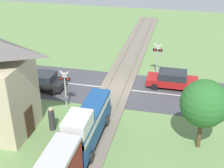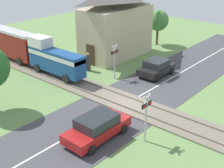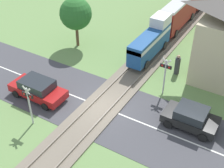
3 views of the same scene
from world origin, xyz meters
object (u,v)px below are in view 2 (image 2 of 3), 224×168
car_far_side (156,67)px  pedestrian_by_station (88,62)px  train (6,41)px  car_near_crossing (97,127)px  crossing_signal_west_approach (146,112)px  station_building (116,23)px  crossing_signal_east_approach (115,57)px

car_far_side → pedestrian_by_station: bearing=119.4°
train → pedestrian_by_station: bearing=-71.0°
train → car_near_crossing: (-4.79, -17.30, -1.10)m
crossing_signal_west_approach → pedestrian_by_station: crossing_signal_west_approach is taller
car_far_side → pedestrian_by_station: pedestrian_by_station is taller
car_near_crossing → crossing_signal_west_approach: size_ratio=1.42×
station_building → pedestrian_by_station: 5.90m
car_near_crossing → crossing_signal_west_approach: (1.63, -2.42, 1.22)m
car_near_crossing → car_far_side: 11.34m
train → crossing_signal_east_approach: bearing=-75.2°
car_far_side → crossing_signal_east_approach: size_ratio=1.17×
pedestrian_by_station → crossing_signal_east_approach: bearing=-87.8°
crossing_signal_east_approach → station_building: (5.03, 4.02, 1.55)m
car_far_side → station_building: station_building is taller
car_far_side → train: bearing=113.2°
train → crossing_signal_east_approach: (3.16, -12.00, 0.12)m
car_near_crossing → pedestrian_by_station: 11.52m
car_near_crossing → crossing_signal_east_approach: (7.96, 5.30, 1.22)m
train → car_far_side: bearing=-66.8°
crossing_signal_west_approach → station_building: bearing=46.0°
pedestrian_by_station → train: bearing=109.0°
car_far_side → crossing_signal_east_approach: 4.06m
crossing_signal_east_approach → pedestrian_by_station: size_ratio=1.76×
train → car_near_crossing: bearing=-105.5°
train → car_far_side: 15.73m
crossing_signal_east_approach → pedestrian_by_station: (-0.12, 3.14, -1.20)m
train → station_building: size_ratio=2.56×
crossing_signal_west_approach → pedestrian_by_station: size_ratio=1.76×
train → crossing_signal_east_approach: 12.41m
car_far_side → crossing_signal_west_approach: size_ratio=1.17×
car_far_side → crossing_signal_west_approach: (-9.34, -5.30, 1.23)m
car_far_side → station_building: 7.30m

